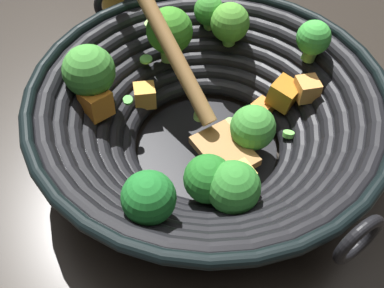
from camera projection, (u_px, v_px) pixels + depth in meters
The scene contains 2 objects.
ground_plane at pixel (207, 153), 0.57m from camera, with size 4.00×4.00×0.00m, color #28231E.
wok at pixel (207, 114), 0.52m from camera, with size 0.40×0.39×0.21m.
Camera 1 is at (-0.36, 0.01, 0.45)m, focal length 44.08 mm.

